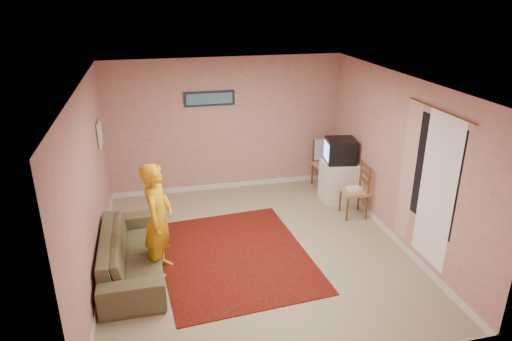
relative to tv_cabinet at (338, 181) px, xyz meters
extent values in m
plane|color=gray|center=(-1.95, -1.47, -0.38)|extent=(5.00, 5.00, 0.00)
cube|color=tan|center=(-1.95, 1.03, 0.92)|extent=(4.50, 0.02, 2.60)
cube|color=tan|center=(-1.95, -3.97, 0.92)|extent=(4.50, 0.02, 2.60)
cube|color=tan|center=(-4.20, -1.47, 0.92)|extent=(0.02, 5.00, 2.60)
cube|color=tan|center=(0.30, -1.47, 0.92)|extent=(0.02, 5.00, 2.60)
cube|color=silver|center=(-1.95, -1.47, 2.22)|extent=(4.50, 5.00, 0.02)
cube|color=silver|center=(-1.95, 1.02, -0.33)|extent=(4.50, 0.02, 0.10)
cube|color=silver|center=(-4.19, -1.47, -0.33)|extent=(0.02, 5.00, 0.10)
cube|color=silver|center=(0.29, -1.47, -0.33)|extent=(0.02, 5.00, 0.10)
cube|color=black|center=(0.29, -2.37, 1.07)|extent=(0.01, 1.10, 1.50)
cube|color=white|center=(0.28, -2.52, 0.87)|extent=(0.01, 0.75, 2.10)
cube|color=beige|center=(0.27, -1.82, 0.87)|extent=(0.01, 0.35, 2.10)
cylinder|color=brown|center=(0.25, -2.37, 1.94)|extent=(0.02, 1.40, 0.02)
cube|color=#121A32|center=(-2.25, 1.00, 1.47)|extent=(0.95, 0.03, 0.28)
cube|color=#33638E|center=(-2.25, 0.98, 1.47)|extent=(0.86, 0.01, 0.20)
cube|color=beige|center=(-4.17, 0.13, 1.17)|extent=(0.03, 0.38, 0.42)
cube|color=silver|center=(-4.15, 0.13, 1.17)|extent=(0.01, 0.30, 0.34)
cube|color=black|center=(-2.28, -1.52, -0.37)|extent=(2.34, 2.83, 0.01)
cube|color=white|center=(0.00, 0.00, 0.00)|extent=(0.60, 0.54, 0.76)
cube|color=black|center=(0.00, 0.00, 0.60)|extent=(0.59, 0.55, 0.45)
cube|color=#8CB2F2|center=(-0.26, 0.04, 0.60)|extent=(0.08, 0.37, 0.32)
cube|color=tan|center=(-0.02, 0.66, 0.08)|extent=(0.48, 0.46, 0.05)
cube|color=brown|center=(-0.02, 0.66, 0.33)|extent=(0.44, 0.09, 0.50)
cube|color=#B3B3B8|center=(-0.02, 0.66, 0.14)|extent=(0.33, 0.24, 0.06)
cube|color=#7C9ECC|center=(-0.02, 0.73, 0.39)|extent=(0.41, 0.05, 0.43)
cube|color=tan|center=(0.01, -0.67, 0.08)|extent=(0.44, 0.45, 0.05)
cube|color=brown|center=(0.01, -0.67, 0.33)|extent=(0.07, 0.43, 0.49)
cube|color=white|center=(0.01, -0.67, 0.13)|extent=(0.25, 0.19, 0.05)
imported|color=brown|center=(-3.75, -1.58, -0.07)|extent=(0.84, 2.11, 0.61)
imported|color=gold|center=(-3.35, -1.64, 0.44)|extent=(0.56, 0.69, 1.63)
camera|label=1|loc=(-3.31, -7.34, 3.37)|focal=32.00mm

